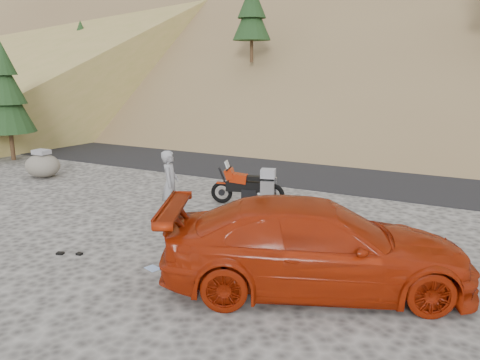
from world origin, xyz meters
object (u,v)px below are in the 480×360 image
object	(u,v)px
motorcycle	(251,186)
boulder	(43,165)
man	(171,217)
red_car	(314,287)

from	to	relation	value
motorcycle	boulder	size ratio (longest dim) A/B	1.41
motorcycle	man	distance (m)	2.54
motorcycle	man	xyz separation A→B (m)	(-1.44, -2.02, -0.57)
red_car	boulder	xyz separation A→B (m)	(-11.80, 3.93, 0.46)
motorcycle	man	size ratio (longest dim) A/B	1.18
man	boulder	world-z (taller)	boulder
motorcycle	man	world-z (taller)	motorcycle
man	boulder	distance (m)	7.19
red_car	boulder	size ratio (longest dim) A/B	3.65
motorcycle	red_car	distance (m)	5.46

